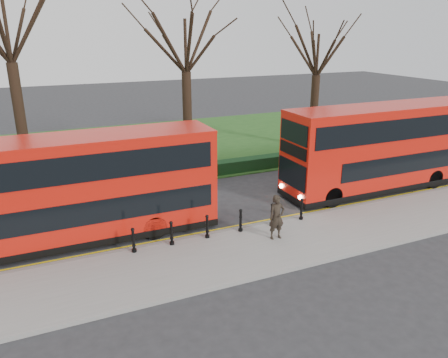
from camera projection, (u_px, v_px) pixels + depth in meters
name	position (u px, v px, depth m)	size (l,w,h in m)	color
ground	(220.00, 224.00, 20.36)	(120.00, 120.00, 0.00)	#28282B
pavement	(249.00, 251.00, 17.74)	(60.00, 4.00, 0.15)	gray
kerb	(228.00, 231.00, 19.47)	(60.00, 0.25, 0.16)	slate
grass_verge	(142.00, 148.00, 33.33)	(60.00, 18.00, 0.06)	#1F4B19
hedge	(175.00, 174.00, 26.11)	(60.00, 0.90, 0.80)	black
yellow_line_outer	(226.00, 230.00, 19.75)	(60.00, 0.10, 0.01)	yellow
yellow_line_inner	(224.00, 228.00, 19.92)	(60.00, 0.10, 0.01)	yellow
tree_left	(5.00, 19.00, 23.00)	(8.03, 8.03, 12.54)	black
tree_mid	(185.00, 40.00, 27.18)	(7.03, 7.03, 10.99)	black
tree_right	(318.00, 50.00, 31.26)	(6.33, 6.33, 9.89)	black
bollard_row	(224.00, 224.00, 18.84)	(8.04, 0.15, 1.00)	black
bus_lead	(80.00, 190.00, 18.14)	(11.38, 2.61, 4.53)	red
bus_rear	(383.00, 148.00, 24.18)	(11.84, 2.72, 4.71)	red
pedestrian	(277.00, 217.00, 18.34)	(0.71, 0.46, 1.94)	black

